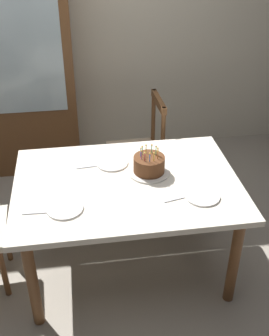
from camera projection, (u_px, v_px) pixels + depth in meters
name	position (u px, v px, depth m)	size (l,w,h in m)	color
ground	(128.00, 264.00, 3.14)	(6.40, 6.40, 0.00)	#9E9384
back_wall	(101.00, 24.00, 3.98)	(6.40, 0.10, 2.60)	beige
dining_table	(127.00, 193.00, 2.78)	(1.47, 1.03, 0.75)	silver
birthday_cake	(149.00, 165.00, 2.79)	(0.28, 0.28, 0.19)	silver
plate_near_celebrant	(65.00, 208.00, 2.49)	(0.22, 0.22, 0.01)	white
plate_far_side	(112.00, 163.00, 2.92)	(0.22, 0.22, 0.01)	white
plate_near_guest	(202.00, 196.00, 2.59)	(0.22, 0.22, 0.01)	white
fork_near_celebrant	(37.00, 213.00, 2.46)	(0.18, 0.02, 0.01)	silver
fork_far_side	(89.00, 167.00, 2.88)	(0.18, 0.02, 0.01)	silver
fork_near_guest	(177.00, 199.00, 2.57)	(0.18, 0.02, 0.01)	silver
chair_spindle_back	(138.00, 153.00, 3.61)	(0.45, 0.45, 0.95)	tan
china_cabinet	(13.00, 75.00, 3.82)	(1.10, 0.45, 1.90)	brown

